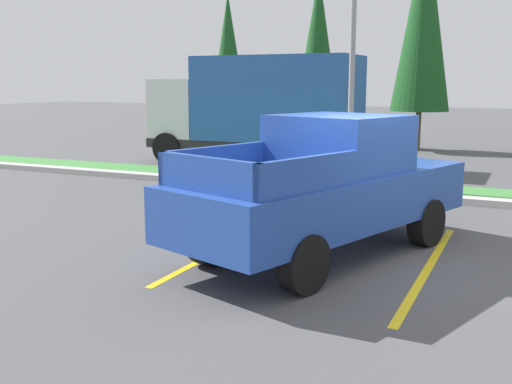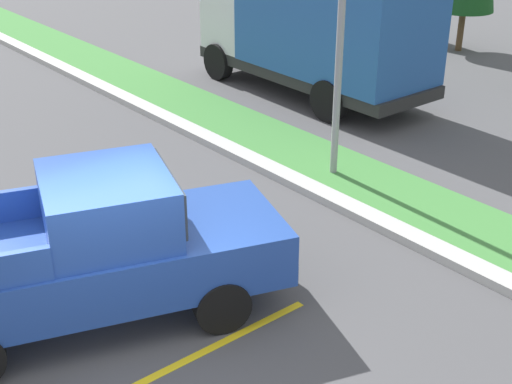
% 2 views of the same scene
% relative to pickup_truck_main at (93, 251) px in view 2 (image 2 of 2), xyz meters
% --- Properties ---
extents(ground_plane, '(120.00, 120.00, 0.00)m').
position_rel_pickup_truck_main_xyz_m(ground_plane, '(0.86, -0.04, -1.04)').
color(ground_plane, '#4C4C4F').
extents(parking_line_near, '(0.12, 4.80, 0.01)m').
position_rel_pickup_truck_main_xyz_m(parking_line_near, '(-1.57, -0.05, -1.04)').
color(parking_line_near, yellow).
rests_on(parking_line_near, ground).
extents(parking_line_far, '(0.12, 4.80, 0.01)m').
position_rel_pickup_truck_main_xyz_m(parking_line_far, '(1.53, -0.05, -1.04)').
color(parking_line_far, yellow).
rests_on(parking_line_far, ground).
extents(curb_strip, '(56.00, 0.40, 0.15)m').
position_rel_pickup_truck_main_xyz_m(curb_strip, '(0.86, 4.96, -0.97)').
color(curb_strip, '#B2B2AD').
rests_on(curb_strip, ground).
extents(grass_median, '(56.00, 1.80, 0.06)m').
position_rel_pickup_truck_main_xyz_m(grass_median, '(0.86, 6.06, -1.01)').
color(grass_median, '#42843D').
rests_on(grass_median, ground).
extents(pickup_truck_main, '(3.49, 5.55, 2.10)m').
position_rel_pickup_truck_main_xyz_m(pickup_truck_main, '(0.00, 0.00, 0.00)').
color(pickup_truck_main, black).
rests_on(pickup_truck_main, ground).
extents(cargo_truck_distant, '(6.81, 2.53, 3.40)m').
position_rel_pickup_truck_main_xyz_m(cargo_truck_distant, '(-5.26, 9.08, 0.81)').
color(cargo_truck_distant, black).
rests_on(cargo_truck_distant, ground).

